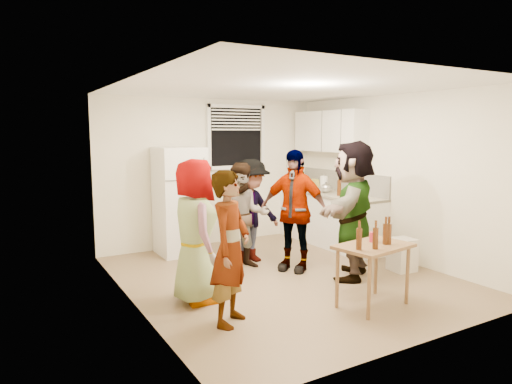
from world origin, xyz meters
TOP-DOWN VIEW (x-y plane):
  - room at (0.00, 0.00)m, footprint 4.00×4.50m
  - window at (0.45, 2.21)m, footprint 1.12×0.10m
  - refrigerator at (-0.75, 1.88)m, footprint 0.70×0.70m
  - counter_lower at (1.70, 1.15)m, footprint 0.60×2.20m
  - countertop at (1.70, 1.15)m, footprint 0.64×2.22m
  - backsplash at (1.99, 1.15)m, footprint 0.03×2.20m
  - upper_cabinets at (1.83, 1.35)m, footprint 0.34×1.60m
  - kettle at (1.65, 1.19)m, footprint 0.25×0.21m
  - paper_towel at (1.68, 1.29)m, footprint 0.13×0.13m
  - wine_bottle at (1.75, 2.03)m, footprint 0.07×0.07m
  - beer_bottle_counter at (1.60, 0.79)m, footprint 0.07×0.07m
  - blue_cup at (1.44, 0.44)m, footprint 0.09×0.09m
  - picture_frame at (1.92, 1.83)m, footprint 0.02×0.20m
  - trash_bin at (1.60, -0.58)m, footprint 0.34×0.34m
  - serving_table at (0.30, -1.34)m, footprint 0.91×0.68m
  - beer_bottle_table at (0.46, -1.40)m, footprint 0.06×0.06m
  - red_cup at (0.38, -1.23)m, footprint 0.08×0.08m
  - guest_grey at (-1.36, -0.21)m, footprint 1.71×0.95m
  - guest_stripe at (-1.28, -0.95)m, footprint 1.46×1.56m
  - guest_back_left at (-0.25, 0.67)m, footprint 1.24×1.67m
  - guest_back_right at (-0.02, 0.87)m, footprint 1.23×1.68m
  - guest_black at (0.31, 0.23)m, footprint 1.97×1.76m
  - guest_orange at (0.80, -0.43)m, footprint 2.47×2.49m

SIDE VIEW (x-z plane):
  - room at x=0.00m, z-range -1.25..1.25m
  - serving_table at x=0.30m, z-range -0.35..0.35m
  - guest_grey at x=-1.36m, z-range -0.26..0.26m
  - guest_stripe at x=-1.28m, z-range -0.19..0.19m
  - guest_back_left at x=-0.25m, z-range -0.29..0.29m
  - guest_back_right at x=-0.02m, z-range -0.29..0.29m
  - guest_black at x=0.31m, z-range -0.21..0.21m
  - guest_orange at x=0.80m, z-range -0.27..0.27m
  - trash_bin at x=1.60m, z-range 0.02..0.48m
  - counter_lower at x=1.70m, z-range 0.00..0.86m
  - beer_bottle_table at x=0.46m, z-range 0.59..0.82m
  - red_cup at x=0.38m, z-range 0.65..0.76m
  - refrigerator at x=-0.75m, z-range 0.00..1.70m
  - countertop at x=1.70m, z-range 0.86..0.90m
  - wine_bottle at x=1.75m, z-range 0.75..1.05m
  - kettle at x=1.65m, z-range 0.80..1.00m
  - beer_bottle_counter at x=1.60m, z-range 0.77..1.03m
  - blue_cup at x=1.44m, z-range 0.84..0.96m
  - paper_towel at x=1.68m, z-range 0.76..1.04m
  - picture_frame at x=1.92m, z-range 0.90..1.07m
  - backsplash at x=1.99m, z-range 0.90..1.26m
  - window at x=0.45m, z-range 1.32..2.38m
  - upper_cabinets at x=1.83m, z-range 1.60..2.30m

